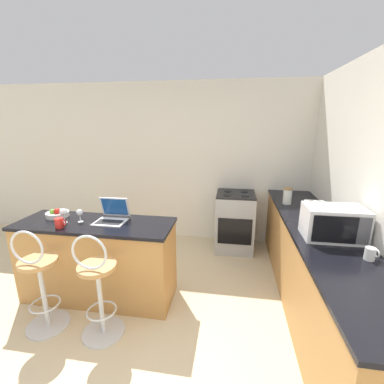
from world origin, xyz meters
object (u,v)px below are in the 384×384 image
Objects in this scene: bar_stool_far at (98,288)px; stove_range at (235,221)px; fruit_bowl at (57,214)px; wine_glass_tall at (80,213)px; storage_jar at (287,196)px; mug_red at (60,223)px; laptop at (112,215)px; microwave at (333,223)px; bar_stool_near at (40,282)px; mug_white at (370,254)px; wine_glass_short at (63,212)px; toaster at (316,211)px.

bar_stool_far reaches higher than stove_range.
fruit_bowl is 1.71× the size of wine_glass_tall.
storage_jar reaches higher than mug_red.
bar_stool_far is 3.24× the size of laptop.
mug_red is at bearing -153.95° from storage_jar.
microwave is at bearing -2.32° from fruit_bowl.
wine_glass_tall is at bearing 75.12° from bar_stool_near.
microwave reaches higher than stove_range.
fruit_bowl is 2.44× the size of mug_white.
fruit_bowl reaches higher than stove_range.
mug_red is (-0.45, -0.27, -0.01)m from laptop.
laptop is 0.51m from wine_glass_short.
toaster is at bearing 100.33° from mug_white.
laptop is 0.63× the size of microwave.
mug_red is (0.04, -0.13, -0.07)m from wine_glass_short.
laptop is (-0.12, 0.62, 0.47)m from bar_stool_far.
bar_stool_near is at bearing -169.18° from microwave.
wine_glass_tall is (0.35, -0.10, 0.07)m from fruit_bowl.
mug_red is at bearing -137.90° from stove_range.
storage_jar reaches higher than wine_glass_tall.
microwave is 3.57× the size of wine_glass_tall.
wine_glass_short is 0.17m from wine_glass_tall.
bar_stool_far is 0.86m from wine_glass_tall.
bar_stool_far is at bearing -176.47° from mug_white.
stove_range is 2.30m from wine_glass_tall.
microwave is 1.81m from stove_range.
microwave is 2.91m from fruit_bowl.
toaster is 2.76m from wine_glass_short.
mug_white is (2.26, 0.14, 0.46)m from bar_stool_far.
mug_red is at bearing -166.36° from toaster.
wine_glass_short is at bearing 106.25° from mug_red.
mug_white is at bearing -61.05° from stove_range.
mug_red is (-1.81, -1.63, 0.51)m from stove_range.
stove_range is 9.05× the size of mug_white.
mug_red is (-2.67, -0.16, -0.10)m from microwave.
bar_stool_near reaches higher than stove_range.
laptop reaches higher than bar_stool_far.
storage_jar is (2.02, 0.94, 0.05)m from laptop.
toaster is 2.75m from mug_red.
microwave is (2.69, 0.51, 0.56)m from bar_stool_near.
microwave reaches higher than bar_stool_near.
microwave reaches higher than mug_red.
mug_red is at bearing -73.75° from wine_glass_short.
mug_red is at bearing 175.69° from mug_white.
stove_range is at bearing 33.54° from fruit_bowl.
microwave is at bearing 13.75° from bar_stool_far.
laptop is at bearing -134.93° from stove_range.
wine_glass_short is at bearing 141.58° from bar_stool_far.
mug_white is at bearing -8.17° from wine_glass_tall.
stove_range is at bearing 120.50° from microwave.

